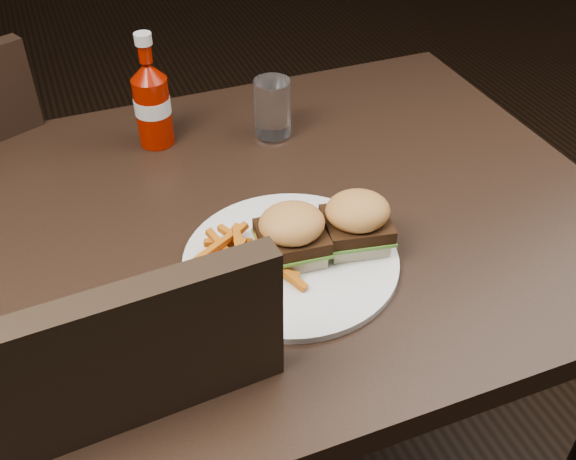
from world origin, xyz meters
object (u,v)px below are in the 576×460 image
object	(u,v)px
dining_table	(214,235)
ketchup_bottle	(153,112)
tumbler	(273,107)
plate	(291,260)

from	to	relation	value
dining_table	ketchup_bottle	bearing A→B (deg)	95.45
ketchup_bottle	tumbler	bearing A→B (deg)	-14.71
plate	tumbler	size ratio (longest dim) A/B	2.99
dining_table	plate	distance (m)	0.14
plate	tumbler	world-z (taller)	tumbler
dining_table	ketchup_bottle	size ratio (longest dim) A/B	10.15
tumbler	plate	bearing A→B (deg)	-106.36
dining_table	tumbler	distance (m)	0.27
plate	ketchup_bottle	distance (m)	0.39
dining_table	plate	size ratio (longest dim) A/B	4.09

